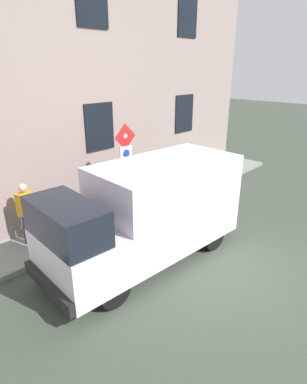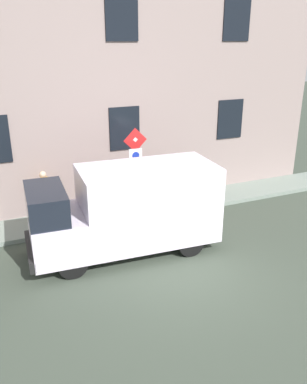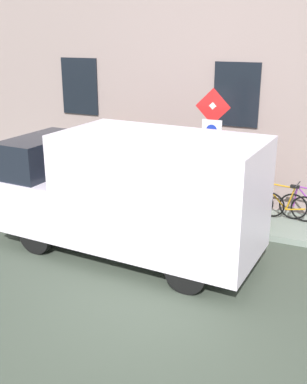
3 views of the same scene
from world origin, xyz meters
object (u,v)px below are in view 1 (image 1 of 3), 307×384
Objects in this scene: delivery_van at (148,211)px; bicycle_blue at (170,179)px; pedestrian at (26,212)px; litter_bin at (149,194)px; sign_post_stacked at (126,163)px; bicycle_purple at (156,184)px; bicycle_orange at (142,189)px; bicycle_red at (126,195)px.

delivery_van is 3.17× the size of bicycle_blue.
pedestrian is 1.91× the size of litter_bin.
sign_post_stacked is 2.84m from bicycle_purple.
litter_bin reaches higher than bicycle_purple.
pedestrian is at bearing -2.58° from bicycle_blue.
delivery_van reaches higher than bicycle_purple.
bicycle_orange is (0.00, 1.55, 0.00)m from bicycle_blue.
bicycle_blue is (0.86, -3.04, -1.48)m from sign_post_stacked.
sign_post_stacked is at bearing 54.88° from bicycle_red.
delivery_van is at bearing 51.36° from bicycle_orange.
bicycle_red is at bearing 72.18° from pedestrian.
pedestrian is at bearing 3.54° from bicycle_orange.
bicycle_blue is 1.55m from bicycle_orange.
sign_post_stacked reaches higher than bicycle_blue.
bicycle_blue is at bearing -142.01° from delivery_van.
bicycle_purple is (2.77, -3.24, -0.82)m from delivery_van.
pedestrian reaches higher than litter_bin.
bicycle_orange is at bearing -60.03° from sign_post_stacked.
bicycle_purple is 1.00× the size of bicycle_red.
sign_post_stacked is 1.70× the size of bicycle_purple.
litter_bin reaches higher than bicycle_orange.
sign_post_stacked is 1.82m from litter_bin.
delivery_van reaches higher than bicycle_blue.
bicycle_red is 0.83m from litter_bin.
delivery_van is at bearing 44.39° from bicycle_purple.
bicycle_blue is at bearing -176.15° from bicycle_purple.
sign_post_stacked reaches higher than pedestrian.
delivery_van is 3.35m from bicycle_red.
bicycle_orange is (-0.00, 0.77, 0.00)m from bicycle_purple.
delivery_van is 3.33m from pedestrian.
bicycle_red is at bearing 3.08° from bicycle_orange.
litter_bin is at bearing -82.62° from sign_post_stacked.
pedestrian is (0.83, 2.86, -0.93)m from sign_post_stacked.
bicycle_blue is 2.32m from bicycle_red.
bicycle_purple is at bearing -2.97° from bicycle_blue.
litter_bin is at bearing 67.02° from bicycle_orange.
litter_bin is at bearing 17.65° from bicycle_blue.
sign_post_stacked is at bearing -113.72° from delivery_van.
litter_bin is (-0.71, 1.12, 0.08)m from bicycle_purple.
bicycle_purple and bicycle_red have the same top height.
delivery_van is at bearing 134.11° from litter_bin.
bicycle_purple and bicycle_orange have the same top height.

